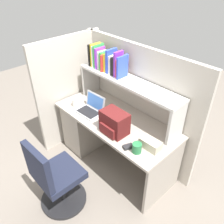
% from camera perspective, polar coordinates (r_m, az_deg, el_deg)
% --- Properties ---
extents(ground_plane, '(8.00, 8.00, 0.00)m').
position_cam_1_polar(ground_plane, '(3.28, 0.65, -11.95)').
color(ground_plane, slate).
extents(desk, '(1.60, 0.70, 0.73)m').
position_cam_1_polar(desk, '(3.22, -4.09, -3.28)').
color(desk, '#AAA093').
rests_on(desk, ground_plane).
extents(cubicle_partition_rear, '(1.84, 0.05, 1.55)m').
position_cam_1_polar(cubicle_partition_rear, '(3.00, 6.02, 2.03)').
color(cubicle_partition_rear, '#BCB5A8').
rests_on(cubicle_partition_rear, ground_plane).
extents(cubicle_partition_left, '(0.05, 1.06, 1.55)m').
position_cam_1_polar(cubicle_partition_left, '(3.31, -10.14, 5.07)').
color(cubicle_partition_left, '#BCB5A8').
rests_on(cubicle_partition_left, ground_plane).
extents(overhead_hutch, '(1.44, 0.28, 0.45)m').
position_cam_1_polar(overhead_hutch, '(2.72, 3.86, 6.07)').
color(overhead_hutch, beige).
rests_on(overhead_hutch, desk).
extents(reference_books_on_shelf, '(0.54, 0.18, 0.29)m').
position_cam_1_polar(reference_books_on_shelf, '(2.86, -1.28, 12.58)').
color(reference_books_on_shelf, black).
rests_on(reference_books_on_shelf, overhead_hutch).
extents(laptop, '(0.32, 0.27, 0.22)m').
position_cam_1_polar(laptop, '(2.90, -5.14, 0.93)').
color(laptop, '#B7BABF').
rests_on(laptop, desk).
extents(backpack, '(0.30, 0.23, 0.26)m').
position_cam_1_polar(backpack, '(2.52, 0.52, -2.68)').
color(backpack, '#591919').
rests_on(backpack, desk).
extents(computer_mouse, '(0.09, 0.12, 0.03)m').
position_cam_1_polar(computer_mouse, '(2.40, 4.00, -8.55)').
color(computer_mouse, '#262628').
rests_on(computer_mouse, desk).
extents(paper_cup, '(0.08, 0.08, 0.11)m').
position_cam_1_polar(paper_cup, '(3.03, -9.07, 2.33)').
color(paper_cup, white).
rests_on(paper_cup, desk).
extents(tissue_box, '(0.22, 0.13, 0.10)m').
position_cam_1_polar(tissue_box, '(2.40, 9.46, -7.80)').
color(tissue_box, '#BFB299').
rests_on(tissue_box, desk).
extents(snack_canister, '(0.10, 0.10, 0.11)m').
position_cam_1_polar(snack_canister, '(2.34, 6.16, -8.80)').
color(snack_canister, '#26723F').
rests_on(snack_canister, desk).
extents(office_chair, '(0.52, 0.52, 0.93)m').
position_cam_1_polar(office_chair, '(2.62, -13.77, -16.11)').
color(office_chair, black).
rests_on(office_chair, ground_plane).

